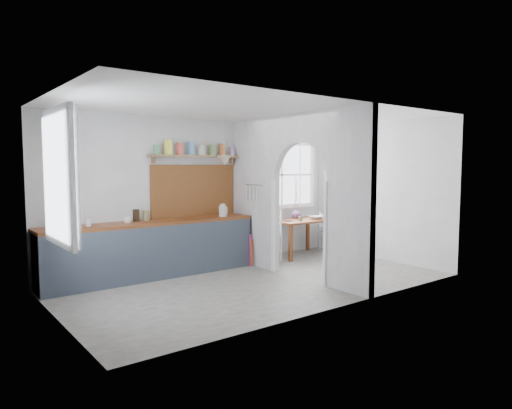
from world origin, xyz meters
TOP-DOWN VIEW (x-y plane):
  - floor at (0.00, 0.00)m, footprint 5.80×3.20m
  - ceiling at (0.00, 0.00)m, footprint 5.80×3.20m
  - walls at (0.00, 0.00)m, footprint 5.81×3.21m
  - partition at (0.70, 0.06)m, footprint 0.12×3.20m
  - kitchen_window at (-2.87, 0.00)m, footprint 0.10×1.16m
  - nook_window at (1.80, 1.56)m, footprint 1.76×0.10m
  - counter at (-1.13, 1.33)m, footprint 3.50×0.60m
  - sink at (-2.43, 1.30)m, footprint 0.40×0.40m
  - backsplash at (-0.20, 1.58)m, footprint 1.65×0.03m
  - shelf at (-0.20, 1.49)m, footprint 1.75×0.20m
  - pendant_lamp at (0.15, 1.15)m, footprint 0.26×0.26m
  - utensil_rail at (0.61, 0.90)m, footprint 0.02×0.50m
  - dining_table at (1.92, 1.14)m, footprint 1.17×0.79m
  - chair_left at (1.06, 1.15)m, footprint 0.51×0.51m
  - chair_right at (2.80, 1.15)m, footprint 0.48×0.48m
  - kettle at (0.16, 1.22)m, footprint 0.21×0.18m
  - mug_a at (-2.14, 1.27)m, footprint 0.15×0.15m
  - mug_b at (-1.54, 1.30)m, footprint 0.15×0.15m
  - knife_block at (-1.33, 1.46)m, footprint 0.11×0.14m
  - jar at (-1.17, 1.46)m, footprint 0.13×0.13m
  - towel_magenta at (0.58, 0.97)m, footprint 0.02×0.03m
  - towel_orange at (0.58, 0.93)m, footprint 0.02×0.03m
  - bowl at (2.25, 1.02)m, footprint 0.28×0.28m
  - table_cup at (1.81, 1.00)m, footprint 0.12×0.12m
  - plate at (1.57, 1.11)m, footprint 0.23×0.23m
  - vase at (2.03, 1.37)m, footprint 0.26×0.26m

SIDE VIEW (x-z plane):
  - floor at x=0.00m, z-range -0.01..0.01m
  - towel_orange at x=0.58m, z-range 0.02..0.48m
  - towel_magenta at x=0.58m, z-range -0.02..0.57m
  - dining_table at x=1.92m, z-range 0.00..0.72m
  - chair_right at x=2.80m, z-range 0.00..0.81m
  - counter at x=-1.13m, z-range 0.01..0.91m
  - chair_left at x=1.06m, z-range 0.00..0.97m
  - plate at x=1.57m, z-range 0.72..0.74m
  - bowl at x=2.25m, z-range 0.72..0.79m
  - table_cup at x=1.81m, z-range 0.72..0.81m
  - vase at x=2.03m, z-range 0.72..0.93m
  - sink at x=-2.43m, z-range 0.88..0.90m
  - mug_b at x=-1.54m, z-range 0.90..1.00m
  - mug_a at x=-2.14m, z-range 0.90..1.01m
  - jar at x=-1.17m, z-range 0.90..1.07m
  - knife_block at x=-1.33m, z-range 0.90..1.09m
  - kettle at x=0.16m, z-range 0.90..1.12m
  - walls at x=0.00m, z-range 0.00..2.60m
  - backsplash at x=-0.20m, z-range 0.90..1.80m
  - utensil_rail at x=0.61m, z-range 1.44..1.46m
  - partition at x=0.70m, z-range 0.15..2.75m
  - nook_window at x=1.80m, z-range 0.95..2.25m
  - kitchen_window at x=-2.87m, z-range 0.90..2.40m
  - pendant_lamp at x=0.15m, z-range 1.80..1.96m
  - shelf at x=-0.20m, z-range 1.90..2.11m
  - ceiling at x=0.00m, z-range 2.60..2.60m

